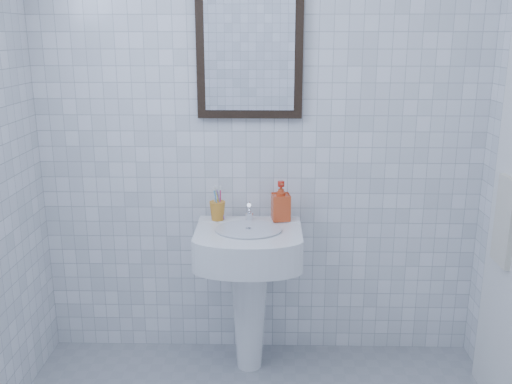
{
  "coord_description": "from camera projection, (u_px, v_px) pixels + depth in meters",
  "views": [
    {
      "loc": [
        0.04,
        -1.56,
        1.63
      ],
      "look_at": [
        -0.01,
        0.86,
        0.96
      ],
      "focal_mm": 40.0,
      "sensor_mm": 36.0,
      "label": 1
    }
  ],
  "objects": [
    {
      "name": "wall_back",
      "position": [
        260.0,
        115.0,
        2.76
      ],
      "size": [
        2.2,
        0.02,
        2.5
      ],
      "primitive_type": "cube",
      "color": "white",
      "rests_on": "ground"
    },
    {
      "name": "wall_mirror",
      "position": [
        250.0,
        52.0,
        2.66
      ],
      "size": [
        0.5,
        0.04,
        0.62
      ],
      "color": "black",
      "rests_on": "wall_back"
    },
    {
      "name": "faucet",
      "position": [
        249.0,
        213.0,
        2.76
      ],
      "size": [
        0.04,
        0.09,
        0.1
      ],
      "color": "silver",
      "rests_on": "washbasin"
    },
    {
      "name": "soap_dispenser",
      "position": [
        281.0,
        201.0,
        2.76
      ],
      "size": [
        0.1,
        0.1,
        0.19
      ],
      "primitive_type": "imported",
      "rotation": [
        0.0,
        0.0,
        0.14
      ],
      "color": "red",
      "rests_on": "washbasin"
    },
    {
      "name": "toothbrush_cup",
      "position": [
        218.0,
        211.0,
        2.77
      ],
      "size": [
        0.09,
        0.09,
        0.09
      ],
      "primitive_type": null,
      "rotation": [
        0.0,
        0.0,
        -0.15
      ],
      "color": "orange",
      "rests_on": "washbasin"
    },
    {
      "name": "hand_towel",
      "position": [
        505.0,
        221.0,
        2.4
      ],
      "size": [
        0.03,
        0.16,
        0.38
      ],
      "primitive_type": "cube",
      "color": "silver",
      "rests_on": "towel_ring"
    },
    {
      "name": "washbasin",
      "position": [
        249.0,
        274.0,
        2.75
      ],
      "size": [
        0.5,
        0.36,
        0.76
      ],
      "color": "white",
      "rests_on": "ground"
    }
  ]
}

